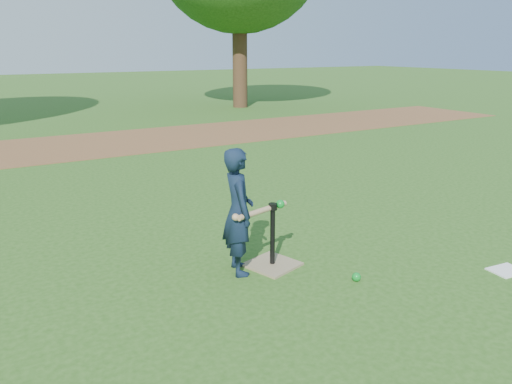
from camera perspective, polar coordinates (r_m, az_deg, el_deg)
ground at (r=4.28m, az=0.34°, el=-11.39°), size 80.00×80.00×0.00m
dirt_strip at (r=11.10m, az=-20.20°, el=4.93°), size 24.00×3.00×0.01m
child at (r=4.44m, az=-2.04°, el=-2.25°), size 0.37×0.48×1.16m
wiffle_ball_ground at (r=4.54m, az=11.40°, el=-9.49°), size 0.08×0.08×0.08m
clipboard at (r=5.19m, az=26.71°, el=-8.02°), size 0.32×0.26×0.01m
batting_tee at (r=4.72m, az=1.88°, el=-7.18°), size 0.54×0.54×0.61m
swing_action at (r=4.48m, az=0.89°, el=-2.03°), size 0.63×0.21×0.10m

